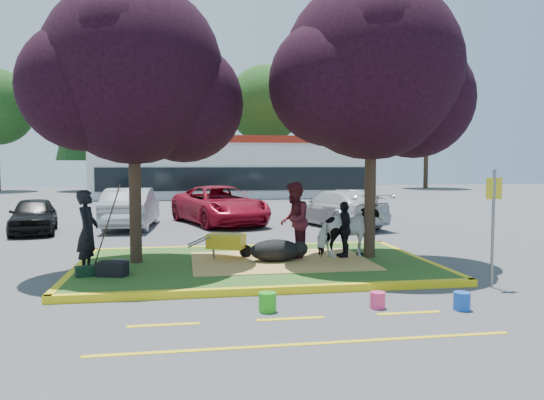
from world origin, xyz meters
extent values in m
plane|color=#424244|center=(0.00, 0.00, 0.00)|extent=(90.00, 90.00, 0.00)
cube|color=#234B17|center=(0.00, 0.00, 0.07)|extent=(8.00, 5.00, 0.15)
cube|color=yellow|center=(0.00, -2.58, 0.07)|extent=(8.30, 0.16, 0.15)
cube|color=yellow|center=(0.00, 2.58, 0.07)|extent=(8.30, 0.16, 0.15)
cube|color=yellow|center=(-4.08, 0.00, 0.07)|extent=(0.16, 5.30, 0.15)
cube|color=yellow|center=(4.08, 0.00, 0.07)|extent=(0.16, 5.30, 0.15)
cube|color=tan|center=(0.60, 0.00, 0.15)|extent=(4.20, 3.00, 0.01)
cylinder|color=black|center=(-2.80, 0.40, 1.91)|extent=(0.28, 0.28, 3.53)
sphere|color=black|center=(-2.80, 0.40, 4.56)|extent=(4.20, 4.20, 4.20)
sphere|color=black|center=(-1.64, 0.60, 3.93)|extent=(2.86, 2.86, 2.86)
sphere|color=black|center=(-3.85, 0.10, 4.18)|extent=(2.86, 2.86, 2.86)
cylinder|color=black|center=(2.90, 0.20, 2.00)|extent=(0.28, 0.28, 3.70)
sphere|color=black|center=(2.90, 0.20, 4.77)|extent=(4.40, 4.40, 4.40)
sphere|color=black|center=(4.11, 0.40, 4.11)|extent=(2.99, 2.99, 2.99)
sphere|color=black|center=(1.80, -0.10, 4.37)|extent=(2.99, 2.99, 2.99)
cube|color=yellow|center=(-2.00, -4.20, 0.00)|extent=(1.10, 0.12, 0.01)
cube|color=yellow|center=(0.00, -4.20, 0.00)|extent=(1.10, 0.12, 0.01)
cube|color=yellow|center=(2.00, -4.20, 0.00)|extent=(1.10, 0.12, 0.01)
cube|color=yellow|center=(0.00, -5.40, 0.00)|extent=(6.00, 0.10, 0.01)
cube|color=silver|center=(2.00, 28.00, 2.00)|extent=(20.00, 8.00, 4.00)
cube|color=maroon|center=(2.00, 28.00, 4.15)|extent=(20.40, 8.40, 0.50)
cube|color=black|center=(2.00, 23.95, 1.40)|extent=(19.00, 0.10, 1.60)
cylinder|color=black|center=(-10.00, 37.00, 1.96)|extent=(0.44, 0.44, 3.92)
cone|color=black|center=(-10.00, 37.00, 8.68)|extent=(5.60, 5.60, 11.90)
cylinder|color=black|center=(-2.00, 38.50, 1.54)|extent=(0.44, 0.44, 3.08)
sphere|color=#143811|center=(-2.00, 38.50, 6.82)|extent=(6.16, 6.16, 6.16)
cylinder|color=black|center=(6.00, 37.50, 1.82)|extent=(0.44, 0.44, 3.64)
sphere|color=#143811|center=(6.00, 37.50, 8.06)|extent=(7.28, 7.28, 7.28)
cylinder|color=black|center=(14.00, 38.00, 1.75)|extent=(0.44, 0.44, 3.50)
cone|color=black|center=(14.00, 38.00, 7.75)|extent=(5.00, 5.00, 10.62)
cylinder|color=black|center=(22.00, 37.00, 1.61)|extent=(0.44, 0.44, 3.22)
sphere|color=#143811|center=(22.00, 37.00, 7.13)|extent=(6.44, 6.44, 6.44)
imported|color=white|center=(2.35, 0.14, 0.82)|extent=(1.71, 1.06, 1.34)
ellipsoid|color=black|center=(0.46, -0.08, 0.42)|extent=(1.25, 0.74, 0.53)
imported|color=black|center=(-3.70, -0.69, 1.04)|extent=(0.50, 0.69, 1.78)
imported|color=#47141B|center=(0.99, 0.30, 1.09)|extent=(0.95, 1.08, 1.88)
imported|color=black|center=(2.24, 0.20, 0.85)|extent=(0.34, 0.82, 1.40)
cylinder|color=black|center=(-0.17, 0.59, 0.31)|extent=(0.32, 0.18, 0.32)
cylinder|color=slate|center=(-0.96, 0.39, 0.27)|extent=(0.04, 0.04, 0.23)
cylinder|color=slate|center=(-0.96, 0.78, 0.27)|extent=(0.04, 0.04, 0.23)
cube|color=gold|center=(-0.65, 0.59, 0.58)|extent=(1.02, 0.83, 0.35)
cylinder|color=slate|center=(-1.32, 0.39, 0.59)|extent=(0.55, 0.26, 0.30)
cylinder|color=slate|center=(-1.32, 0.78, 0.59)|extent=(0.55, 0.26, 0.30)
cube|color=black|center=(-3.15, -1.12, 0.30)|extent=(0.66, 0.48, 0.30)
cube|color=black|center=(-3.70, -1.04, 0.26)|extent=(0.45, 0.37, 0.21)
cylinder|color=slate|center=(4.41, -2.74, 1.18)|extent=(0.06, 0.06, 2.37)
cube|color=gold|center=(4.41, -2.74, 1.99)|extent=(0.33, 0.03, 0.43)
cylinder|color=green|center=(-0.30, -3.72, 0.16)|extent=(0.40, 0.40, 0.32)
cylinder|color=#F63676|center=(1.60, -3.83, 0.14)|extent=(0.31, 0.31, 0.28)
cylinder|color=blue|center=(2.97, -4.16, 0.15)|extent=(0.35, 0.35, 0.30)
imported|color=black|center=(-6.97, 7.57, 0.63)|extent=(2.14, 3.93, 1.27)
imported|color=#9FA3A7|center=(-3.68, 8.55, 0.77)|extent=(1.93, 4.78, 1.54)
imported|color=maroon|center=(-0.25, 9.27, 0.78)|extent=(4.22, 6.14, 1.56)
imported|color=silver|center=(4.28, 7.70, 0.72)|extent=(3.38, 5.30, 1.43)
imported|color=slate|center=(5.00, 7.74, 0.70)|extent=(2.63, 4.51, 1.41)
camera|label=1|loc=(-1.66, -12.36, 2.49)|focal=35.00mm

